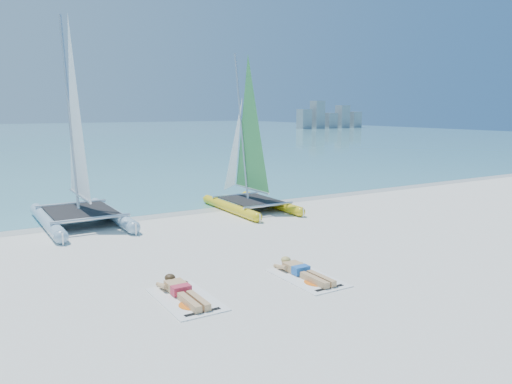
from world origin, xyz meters
TOP-DOWN VIEW (x-y plane):
  - ground at (0.00, 0.00)m, footprint 140.00×140.00m
  - sea at (0.00, 63.00)m, footprint 140.00×115.00m
  - wet_sand_strip at (0.00, 5.50)m, footprint 140.00×1.40m
  - distant_skyline at (53.71, 62.00)m, footprint 14.00×2.00m
  - catamaran_blue at (-3.12, 5.48)m, footprint 2.42×5.02m
  - catamaran_yellow at (2.67, 4.91)m, footprint 2.10×4.58m
  - towel_a at (-2.83, -2.31)m, footprint 1.00×1.85m
  - sunbather_a at (-2.83, -2.12)m, footprint 0.37×1.73m
  - towel_b at (-0.09, -2.54)m, footprint 1.00×1.85m
  - sunbather_b at (-0.09, -2.35)m, footprint 0.37×1.73m

SIDE VIEW (x-z plane):
  - ground at x=0.00m, z-range 0.00..0.00m
  - wet_sand_strip at x=0.00m, z-range 0.00..0.01m
  - sea at x=0.00m, z-range 0.00..0.01m
  - towel_a at x=-2.83m, z-range 0.00..0.02m
  - towel_b at x=-0.09m, z-range 0.00..0.02m
  - sunbather_a at x=-2.83m, z-range -0.01..0.25m
  - sunbather_b at x=-0.09m, z-range -0.01..0.25m
  - catamaran_yellow at x=2.67m, z-range -1.07..4.74m
  - distant_skyline at x=53.71m, z-range -0.56..4.44m
  - catamaran_blue at x=-3.12m, z-range -1.38..5.46m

